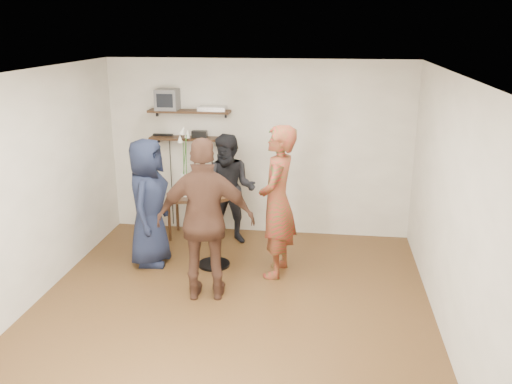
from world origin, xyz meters
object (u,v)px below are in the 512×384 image
Objects in this scene: person_plaid at (277,202)px; person_dark at (230,189)px; dvd_deck at (213,109)px; person_brown at (206,221)px; radio at (199,134)px; drinks_table at (213,220)px; person_navy at (148,202)px; side_table at (187,202)px; crt_monitor at (168,99)px.

person_plaid is 1.20× the size of person_dark.
dvd_deck is 0.21× the size of person_brown.
drinks_table is (0.44, -1.21, -0.88)m from radio.
drinks_table is 0.59× the size of person_navy.
drinks_table is 0.63× the size of person_dark.
person_navy is (-0.41, -1.22, -0.67)m from radio.
radio reaches higher than side_table.
person_brown reaches higher than person_navy.
person_plaid is at bearing -142.57° from person_brown.
person_plaid is (1.08, -1.33, -0.94)m from dvd_deck.
person_navy is at bearing -108.75° from radio.
crt_monitor is 2.53m from person_brown.
side_table is 0.40× the size of person_dark.
drinks_table is at bearing -90.00° from person_brown.
dvd_deck is at bearing -27.44° from person_navy.
dvd_deck is 0.43m from radio.
person_brown is at bearing -84.13° from person_dark.
person_navy is at bearing -179.46° from drinks_table.
person_navy is at bearing -132.42° from person_dark.
dvd_deck reaches higher than person_navy.
drinks_table is at bearing -57.95° from side_table.
person_dark reaches higher than drinks_table.
person_brown is (0.71, -1.81, 0.41)m from side_table.
drinks_table is (0.90, -1.21, -1.38)m from crt_monitor.
dvd_deck is 1.95m from person_plaid.
person_plaid is at bearing -46.07° from radio.
crt_monitor reaches higher than dvd_deck.
person_brown is at bearing -131.71° from person_navy.
person_dark is at bearing -9.91° from side_table.
drinks_table is at bearing -90.00° from person_dark.
dvd_deck is at bearing -132.99° from person_plaid.
dvd_deck is 1.82× the size of radio.
person_brown reaches higher than person_dark.
side_table is (-0.17, -0.24, -0.98)m from radio.
dvd_deck is 1.76m from drinks_table.
person_brown is at bearing -82.88° from drinks_table.
drinks_table is 0.91m from person_brown.
crt_monitor is 0.80× the size of dvd_deck.
person_navy is at bearing -87.99° from crt_monitor.
radio is (-0.20, 0.00, -0.38)m from dvd_deck.
dvd_deck is at bearing -87.76° from person_brown.
crt_monitor is 0.32× the size of drinks_table.
side_table is 1.05m from person_navy.
side_table is at bearing -75.70° from person_brown.
person_dark reaches higher than side_table.
radio is 0.95m from person_dark.
person_dark reaches higher than radio.
person_plaid reaches higher than person_navy.
radio is 2.20m from person_brown.
person_navy reaches higher than person_dark.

